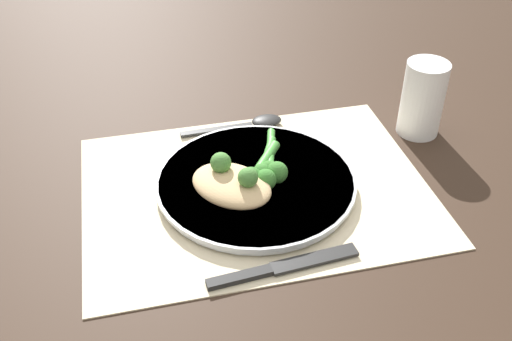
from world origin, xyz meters
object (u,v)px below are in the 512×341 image
(broccoli_stalk_left, at_px, (249,181))
(knife, at_px, (282,267))
(broccoli_stalk_front, at_px, (271,168))
(broccoli_stalk_rear, at_px, (260,175))
(spoon, at_px, (256,123))
(water_glass, at_px, (423,99))
(chicken_fillet, at_px, (231,185))
(plate, at_px, (256,183))

(broccoli_stalk_left, distance_m, knife, 0.14)
(broccoli_stalk_front, bearing_deg, broccoli_stalk_rear, 49.01)
(spoon, bearing_deg, knife, -9.17)
(broccoli_stalk_left, distance_m, broccoli_stalk_rear, 0.02)
(broccoli_stalk_rear, xyz_separation_m, water_glass, (-0.28, -0.09, 0.03))
(chicken_fillet, distance_m, broccoli_stalk_left, 0.03)
(chicken_fillet, distance_m, spoon, 0.19)
(knife, bearing_deg, plate, 172.73)
(plate, xyz_separation_m, broccoli_stalk_left, (0.01, 0.01, 0.02))
(broccoli_stalk_front, xyz_separation_m, knife, (0.03, 0.16, -0.02))
(water_glass, bearing_deg, chicken_fillet, 18.57)
(knife, bearing_deg, broccoli_stalk_front, 165.25)
(plate, bearing_deg, broccoli_stalk_front, -169.33)
(broccoli_stalk_left, bearing_deg, broccoli_stalk_rear, -121.12)
(chicken_fillet, height_order, broccoli_stalk_front, broccoli_stalk_front)
(broccoli_stalk_rear, distance_m, spoon, 0.17)
(chicken_fillet, xyz_separation_m, knife, (-0.03, 0.13, -0.03))
(plate, xyz_separation_m, broccoli_stalk_rear, (-0.00, 0.01, 0.02))
(water_glass, bearing_deg, broccoli_stalk_left, 18.76)
(plate, bearing_deg, knife, 87.75)
(chicken_fillet, relative_size, broccoli_stalk_left, 1.17)
(chicken_fillet, height_order, spoon, chicken_fillet)
(chicken_fillet, relative_size, broccoli_stalk_front, 1.09)
(broccoli_stalk_front, bearing_deg, water_glass, -146.93)
(plate, bearing_deg, chicken_fillet, 30.31)
(broccoli_stalk_left, relative_size, spoon, 0.74)
(water_glass, bearing_deg, spoon, -15.82)
(chicken_fillet, xyz_separation_m, spoon, (-0.07, -0.18, -0.02))
(plate, distance_m, spoon, 0.16)
(water_glass, bearing_deg, knife, 40.02)
(broccoli_stalk_front, bearing_deg, chicken_fillet, 39.68)
(broccoli_stalk_rear, distance_m, knife, 0.15)
(knife, xyz_separation_m, spoon, (-0.04, -0.31, 0.00))
(broccoli_stalk_rear, height_order, broccoli_stalk_front, same)
(plate, relative_size, chicken_fillet, 1.94)
(plate, distance_m, broccoli_stalk_front, 0.03)
(broccoli_stalk_left, bearing_deg, broccoli_stalk_front, -116.14)
(broccoli_stalk_rear, bearing_deg, chicken_fillet, 43.79)
(chicken_fillet, bearing_deg, broccoli_stalk_rear, -160.53)
(broccoli_stalk_left, relative_size, broccoli_stalk_front, 0.93)
(broccoli_stalk_front, distance_m, water_glass, 0.27)
(broccoli_stalk_left, xyz_separation_m, water_glass, (-0.30, -0.10, 0.03))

